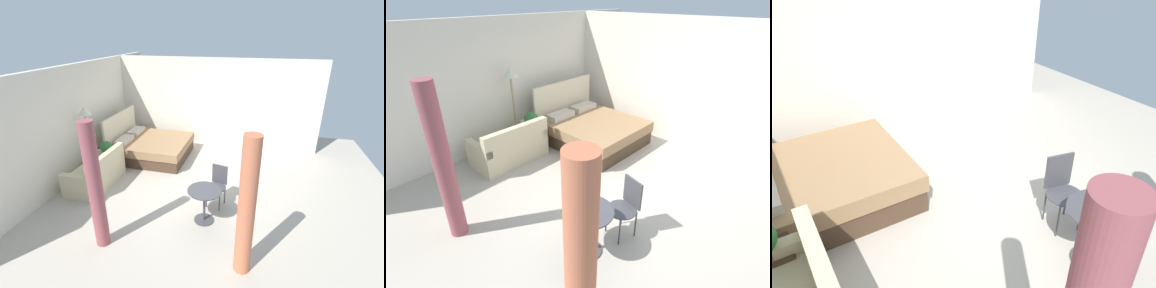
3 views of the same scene
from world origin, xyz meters
TOP-DOWN VIEW (x-y plane):
  - ground_plane at (0.00, 0.00)m, footprint 8.21×9.29m
  - wall_back at (0.00, 3.14)m, footprint 8.21×0.12m
  - wall_right at (2.61, 0.00)m, footprint 0.12×6.29m
  - bed at (1.24, 1.68)m, footprint 1.87×2.11m
  - couch at (-0.60, 2.35)m, footprint 1.48×0.85m
  - nightstand at (0.17, 2.41)m, footprint 0.46×0.45m
  - potted_plant at (0.07, 2.43)m, footprint 0.31×0.31m
  - vase at (0.29, 2.39)m, footprint 0.10×0.10m
  - floor_lamp at (-0.11, 2.79)m, footprint 0.32×0.32m
  - balcony_table at (-1.32, -0.45)m, footprint 0.66×0.66m
  - cafe_chair_near_window at (-0.68, -0.62)m, footprint 0.51×0.51m
  - curtain_left at (-2.36, -1.26)m, footprint 0.26×0.26m
  - curtain_right at (-2.36, 1.17)m, footprint 0.24×0.24m

SIDE VIEW (x-z plane):
  - ground_plane at x=0.00m, z-range -0.02..0.00m
  - nightstand at x=0.17m, z-range 0.00..0.47m
  - couch at x=-0.60m, z-range -0.14..0.73m
  - bed at x=1.24m, z-range -0.34..0.95m
  - balcony_table at x=-1.32m, z-range 0.14..0.84m
  - cafe_chair_near_window at x=-0.68m, z-range 0.09..0.98m
  - vase at x=0.29m, z-range 0.47..0.63m
  - potted_plant at x=0.07m, z-range 0.49..0.89m
  - curtain_left at x=-2.36m, z-range 0.00..2.29m
  - curtain_right at x=-2.36m, z-range 0.00..2.29m
  - wall_back at x=0.00m, z-range 0.00..2.77m
  - wall_right at x=2.61m, z-range 0.00..2.77m
  - floor_lamp at x=-0.11m, z-range 0.63..2.45m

